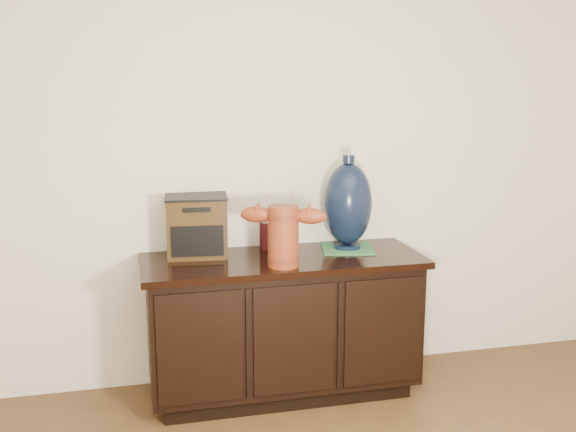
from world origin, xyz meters
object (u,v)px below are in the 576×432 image
object	(u,v)px
lamp_base	(348,204)
spray_can	(265,234)
sideboard	(283,324)
tv_radio	(197,226)
terracotta_vessel	(283,233)

from	to	relation	value
lamp_base	spray_can	world-z (taller)	lamp_base
sideboard	tv_radio	bearing A→B (deg)	160.18
sideboard	terracotta_vessel	xyz separation A→B (m)	(-0.03, -0.16, 0.54)
sideboard	lamp_base	size ratio (longest dim) A/B	2.88
tv_radio	spray_can	world-z (taller)	tv_radio
spray_can	terracotta_vessel	bearing A→B (deg)	-86.62
tv_radio	lamp_base	size ratio (longest dim) A/B	0.67
lamp_base	spray_can	size ratio (longest dim) A/B	2.91
lamp_base	spray_can	bearing A→B (deg)	166.23
sideboard	spray_can	world-z (taller)	spray_can
terracotta_vessel	tv_radio	distance (m)	0.50
spray_can	sideboard	bearing A→B (deg)	-74.10
terracotta_vessel	spray_can	xyz separation A→B (m)	(-0.02, 0.35, -0.09)
tv_radio	sideboard	bearing A→B (deg)	-14.63
terracotta_vessel	spray_can	world-z (taller)	terracotta_vessel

